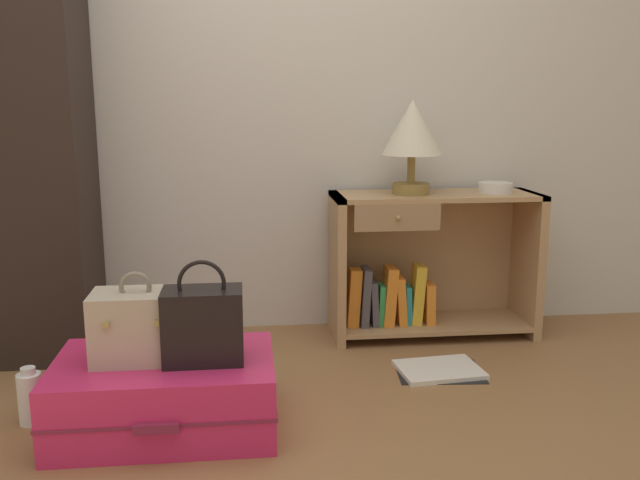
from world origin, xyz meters
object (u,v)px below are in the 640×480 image
at_px(table_lamp, 412,132).
at_px(train_case, 137,326).
at_px(handbag, 203,324).
at_px(open_book_on_floor, 439,370).
at_px(bowl, 495,188).
at_px(suitcase_large, 165,394).
at_px(bottle, 30,397).
at_px(bookshelf, 423,266).

height_order(table_lamp, train_case, table_lamp).
bearing_deg(handbag, open_book_on_floor, 23.65).
bearing_deg(bowl, open_book_on_floor, -129.26).
distance_m(table_lamp, bowl, 0.48).
distance_m(bowl, suitcase_large, 1.77).
height_order(handbag, bottle, handbag).
bearing_deg(suitcase_large, handbag, -13.09).
distance_m(bookshelf, open_book_on_floor, 0.59).
bearing_deg(open_book_on_floor, bottle, -169.42).
bearing_deg(bottle, table_lamp, 26.40).
bearing_deg(train_case, bookshelf, 35.55).
distance_m(bottle, open_book_on_floor, 1.57).
xyz_separation_m(bowl, bottle, (-1.92, -0.75, -0.61)).
distance_m(suitcase_large, handbag, 0.29).
relative_size(table_lamp, bottle, 2.09).
bearing_deg(suitcase_large, table_lamp, 38.84).
bearing_deg(table_lamp, bottle, -153.60).
relative_size(bottle, open_book_on_floor, 0.55).
relative_size(suitcase_large, handbag, 2.14).
distance_m(suitcase_large, train_case, 0.26).
distance_m(table_lamp, suitcase_large, 1.58).
xyz_separation_m(table_lamp, bottle, (-1.51, -0.75, -0.87)).
xyz_separation_m(table_lamp, suitcase_large, (-1.04, -0.84, -0.84)).
height_order(bookshelf, open_book_on_floor, bookshelf).
bearing_deg(train_case, bottle, 167.92).
relative_size(handbag, open_book_on_floor, 0.93).
distance_m(bookshelf, handbag, 1.33).
bearing_deg(bowl, suitcase_large, -149.90).
height_order(bookshelf, bottle, bookshelf).
relative_size(bowl, open_book_on_floor, 0.42).
xyz_separation_m(bookshelf, bottle, (-1.59, -0.78, -0.24)).
xyz_separation_m(bookshelf, suitcase_large, (-1.12, -0.86, -0.21)).
height_order(bottle, open_book_on_floor, bottle).
height_order(bowl, suitcase_large, bowl).
distance_m(bowl, train_case, 1.77).
height_order(bowl, handbag, bowl).
relative_size(table_lamp, suitcase_large, 0.58).
bearing_deg(train_case, handbag, -9.64).
height_order(bowl, train_case, bowl).
distance_m(handbag, bottle, 0.68).
distance_m(bookshelf, suitcase_large, 1.43).
relative_size(bookshelf, bowl, 6.19).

